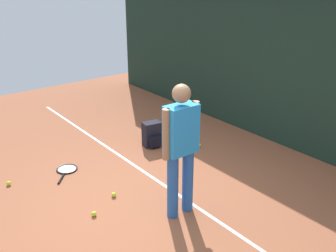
# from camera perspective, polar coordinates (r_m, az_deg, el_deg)

# --- Properties ---
(ground_plane) EXTENTS (12.00, 12.00, 0.00)m
(ground_plane) POSITION_cam_1_polar(r_m,az_deg,el_deg) (5.38, -3.42, -10.91)
(ground_plane) COLOR #9E5638
(back_fence) EXTENTS (10.00, 0.10, 2.90)m
(back_fence) POSITION_cam_1_polar(r_m,az_deg,el_deg) (6.83, 17.67, 8.58)
(back_fence) COLOR #192D23
(back_fence) RESTS_ON ground
(court_line) EXTENTS (9.00, 0.05, 0.00)m
(court_line) POSITION_cam_1_polar(r_m,az_deg,el_deg) (5.62, 0.62, -9.29)
(court_line) COLOR white
(court_line) RESTS_ON ground
(tennis_player) EXTENTS (0.22, 0.53, 1.70)m
(tennis_player) POSITION_cam_1_polar(r_m,az_deg,el_deg) (4.71, 1.86, -2.55)
(tennis_player) COLOR #2659A5
(tennis_player) RESTS_ON ground
(tennis_racket) EXTENTS (0.58, 0.53, 0.03)m
(tennis_racket) POSITION_cam_1_polar(r_m,az_deg,el_deg) (6.32, -14.42, -6.14)
(tennis_racket) COLOR black
(tennis_racket) RESTS_ON ground
(backpack) EXTENTS (0.32, 0.33, 0.44)m
(backpack) POSITION_cam_1_polar(r_m,az_deg,el_deg) (6.86, -2.29, -1.29)
(backpack) COLOR black
(backpack) RESTS_ON ground
(tennis_ball_near_player) EXTENTS (0.07, 0.07, 0.07)m
(tennis_ball_near_player) POSITION_cam_1_polar(r_m,az_deg,el_deg) (6.17, -21.97, -7.68)
(tennis_ball_near_player) COLOR #CCE033
(tennis_ball_near_player) RESTS_ON ground
(tennis_ball_by_fence) EXTENTS (0.07, 0.07, 0.07)m
(tennis_ball_by_fence) POSITION_cam_1_polar(r_m,az_deg,el_deg) (5.52, -7.82, -9.77)
(tennis_ball_by_fence) COLOR #CCE033
(tennis_ball_by_fence) RESTS_ON ground
(tennis_ball_mid_court) EXTENTS (0.07, 0.07, 0.07)m
(tennis_ball_mid_court) POSITION_cam_1_polar(r_m,az_deg,el_deg) (5.18, -10.62, -12.33)
(tennis_ball_mid_court) COLOR #CCE033
(tennis_ball_mid_court) RESTS_ON ground
(tennis_ball_far_left) EXTENTS (0.07, 0.07, 0.07)m
(tennis_ball_far_left) POSITION_cam_1_polar(r_m,az_deg,el_deg) (6.90, 4.49, -2.78)
(tennis_ball_far_left) COLOR #CCE033
(tennis_ball_far_left) RESTS_ON ground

